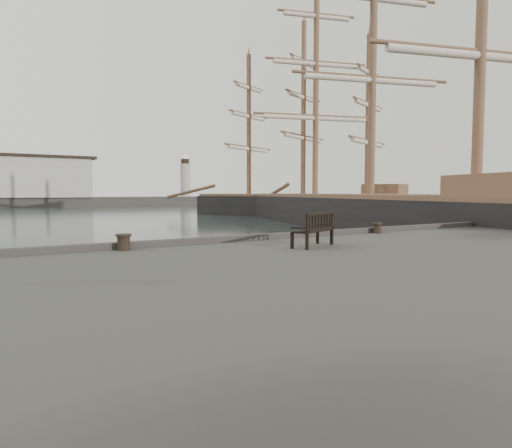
# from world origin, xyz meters

# --- Properties ---
(ground) EXTENTS (400.00, 400.00, 0.00)m
(ground) POSITION_xyz_m (0.00, 0.00, 0.00)
(ground) COLOR black
(ground) RESTS_ON ground
(bench) EXTENTS (1.70, 1.15, 0.93)m
(bench) POSITION_xyz_m (1.05, -2.51, 1.86)
(bench) COLOR black
(bench) RESTS_ON quay
(bollard_left) EXTENTS (0.52, 0.52, 0.43)m
(bollard_left) POSITION_xyz_m (-3.68, -0.50, 1.78)
(bollard_left) COLOR black
(bollard_left) RESTS_ON quay
(bollard_right) EXTENTS (0.47, 0.47, 0.39)m
(bollard_right) POSITION_xyz_m (5.72, -0.51, 1.76)
(bollard_right) COLOR black
(bollard_right) RESTS_ON quay
(tall_ship_main) EXTENTS (21.29, 44.19, 32.68)m
(tall_ship_main) POSITION_xyz_m (21.35, 14.81, 0.82)
(tall_ship_main) COLOR black
(tall_ship_main) RESTS_ON ground
(tall_ship_far) EXTENTS (17.48, 30.19, 25.74)m
(tall_ship_far) POSITION_xyz_m (28.46, 33.06, 0.85)
(tall_ship_far) COLOR black
(tall_ship_far) RESTS_ON ground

